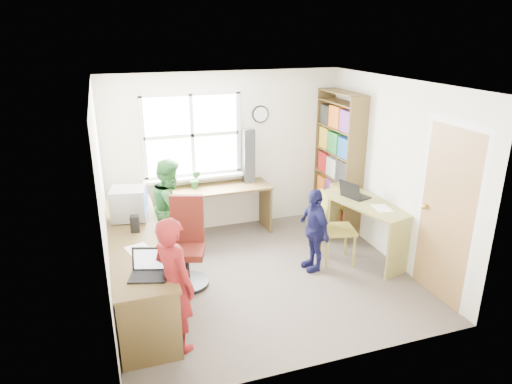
% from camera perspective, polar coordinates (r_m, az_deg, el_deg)
% --- Properties ---
extents(room, '(3.64, 3.44, 2.44)m').
position_cam_1_polar(room, '(5.47, 0.62, 1.15)').
color(room, '#4F453E').
rests_on(room, ground).
extents(l_desk, '(2.38, 2.95, 0.75)m').
position_cam_1_polar(l_desk, '(5.18, -12.08, -9.68)').
color(l_desk, brown).
rests_on(l_desk, ground).
extents(right_desk, '(0.95, 1.47, 0.78)m').
position_cam_1_polar(right_desk, '(6.36, 13.59, -2.95)').
color(right_desk, '#99934C').
rests_on(right_desk, ground).
extents(bookshelf, '(0.30, 1.02, 2.10)m').
position_cam_1_polar(bookshelf, '(7.14, 10.23, 3.46)').
color(bookshelf, brown).
rests_on(bookshelf, ground).
extents(swivel_chair, '(0.64, 0.64, 1.09)m').
position_cam_1_polar(swivel_chair, '(5.61, -8.59, -6.85)').
color(swivel_chair, black).
rests_on(swivel_chair, ground).
extents(wooden_chair, '(0.50, 0.50, 0.97)m').
position_cam_1_polar(wooden_chair, '(6.09, 9.55, -4.12)').
color(wooden_chair, olive).
rests_on(wooden_chair, ground).
extents(crt_monitor, '(0.47, 0.43, 0.40)m').
position_cam_1_polar(crt_monitor, '(5.76, -15.57, -1.45)').
color(crt_monitor, '#A3A3A7').
rests_on(crt_monitor, l_desk).
extents(laptop_left, '(0.42, 0.38, 0.24)m').
position_cam_1_polar(laptop_left, '(4.51, -13.20, -9.36)').
color(laptop_left, black).
rests_on(laptop_left, l_desk).
extents(laptop_right, '(0.39, 0.42, 0.24)m').
position_cam_1_polar(laptop_right, '(6.37, 12.06, -0.19)').
color(laptop_right, black).
rests_on(laptop_right, right_desk).
extents(speaker_a, '(0.11, 0.11, 0.19)m').
position_cam_1_polar(speaker_a, '(5.44, -14.90, -3.85)').
color(speaker_a, black).
rests_on(speaker_a, l_desk).
extents(speaker_b, '(0.11, 0.11, 0.18)m').
position_cam_1_polar(speaker_b, '(5.99, -15.11, -1.74)').
color(speaker_b, black).
rests_on(speaker_b, l_desk).
extents(cd_tower, '(0.17, 0.15, 0.82)m').
position_cam_1_polar(cd_tower, '(6.88, -0.94, 4.55)').
color(cd_tower, black).
rests_on(cd_tower, l_desk).
extents(game_box, '(0.33, 0.33, 0.06)m').
position_cam_1_polar(game_box, '(6.69, 10.93, 0.61)').
color(game_box, red).
rests_on(game_box, right_desk).
extents(paper_a, '(0.32, 0.38, 0.00)m').
position_cam_1_polar(paper_a, '(5.01, -14.36, -7.09)').
color(paper_a, white).
rests_on(paper_a, l_desk).
extents(paper_b, '(0.23, 0.30, 0.00)m').
position_cam_1_polar(paper_b, '(6.09, 15.47, -1.96)').
color(paper_b, white).
rests_on(paper_b, right_desk).
extents(potted_plant, '(0.18, 0.16, 0.27)m').
position_cam_1_polar(potted_plant, '(6.72, -7.57, 1.56)').
color(potted_plant, '#2C6E35').
rests_on(potted_plant, l_desk).
extents(person_red, '(0.53, 0.60, 1.37)m').
position_cam_1_polar(person_red, '(4.46, -10.19, -11.29)').
color(person_red, maroon).
rests_on(person_red, ground).
extents(person_green, '(0.74, 0.82, 1.38)m').
position_cam_1_polar(person_green, '(6.21, -10.51, -2.10)').
color(person_green, '#337F36').
rests_on(person_green, ground).
extents(person_navy, '(0.31, 0.66, 1.10)m').
position_cam_1_polar(person_navy, '(5.87, 7.26, -4.70)').
color(person_navy, '#151543').
rests_on(person_navy, ground).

